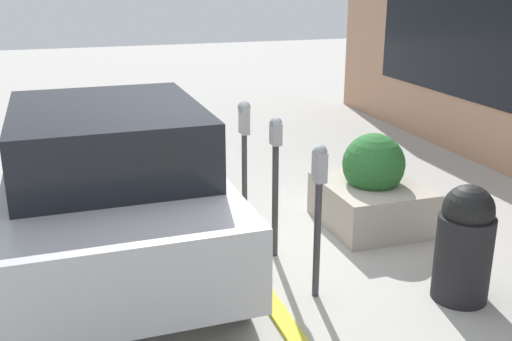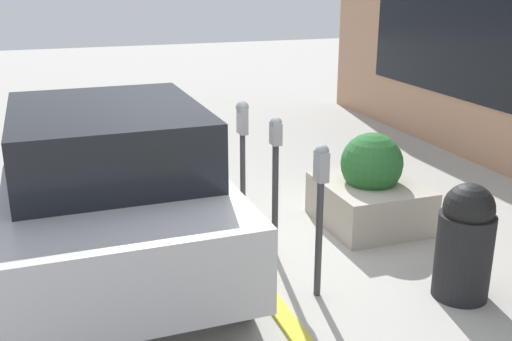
{
  "view_description": "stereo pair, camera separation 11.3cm",
  "coord_description": "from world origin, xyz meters",
  "px_view_note": "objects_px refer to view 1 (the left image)",
  "views": [
    {
      "loc": [
        -5.42,
        1.67,
        2.81
      ],
      "look_at": [
        0.0,
        -0.09,
        0.94
      ],
      "focal_mm": 42.0,
      "sensor_mm": 36.0,
      "label": 1
    },
    {
      "loc": [
        -5.38,
        1.78,
        2.81
      ],
      "look_at": [
        0.0,
        -0.09,
        0.94
      ],
      "focal_mm": 42.0,
      "sensor_mm": 36.0,
      "label": 2
    }
  ],
  "objects_px": {
    "parking_meter_second": "(275,168)",
    "planter_box": "(372,190)",
    "trash_bin": "(464,243)",
    "parking_meter_nearest": "(319,197)",
    "parking_meter_middle": "(244,136)",
    "parked_car_front": "(111,184)"
  },
  "relations": [
    {
      "from": "trash_bin",
      "to": "planter_box",
      "type": "bearing_deg",
      "value": -1.32
    },
    {
      "from": "parking_meter_nearest",
      "to": "trash_bin",
      "type": "height_order",
      "value": "parking_meter_nearest"
    },
    {
      "from": "parking_meter_second",
      "to": "trash_bin",
      "type": "distance_m",
      "value": 1.91
    },
    {
      "from": "parking_meter_middle",
      "to": "planter_box",
      "type": "bearing_deg",
      "value": -116.27
    },
    {
      "from": "parking_meter_nearest",
      "to": "parking_meter_second",
      "type": "xyz_separation_m",
      "value": [
        0.9,
        0.08,
        -0.0
      ]
    },
    {
      "from": "parking_meter_middle",
      "to": "parking_meter_nearest",
      "type": "bearing_deg",
      "value": -177.87
    },
    {
      "from": "parking_meter_nearest",
      "to": "planter_box",
      "type": "xyz_separation_m",
      "value": [
        1.31,
        -1.27,
        -0.54
      ]
    },
    {
      "from": "planter_box",
      "to": "trash_bin",
      "type": "xyz_separation_m",
      "value": [
        -1.75,
        0.04,
        0.12
      ]
    },
    {
      "from": "planter_box",
      "to": "trash_bin",
      "type": "distance_m",
      "value": 1.76
    },
    {
      "from": "parking_meter_middle",
      "to": "parked_car_front",
      "type": "relative_size",
      "value": 0.36
    },
    {
      "from": "trash_bin",
      "to": "parking_meter_middle",
      "type": "bearing_deg",
      "value": 28.33
    },
    {
      "from": "parking_meter_second",
      "to": "planter_box",
      "type": "height_order",
      "value": "parking_meter_second"
    },
    {
      "from": "parking_meter_middle",
      "to": "parked_car_front",
      "type": "distance_m",
      "value": 1.78
    },
    {
      "from": "parking_meter_nearest",
      "to": "trash_bin",
      "type": "distance_m",
      "value": 1.37
    },
    {
      "from": "planter_box",
      "to": "trash_bin",
      "type": "relative_size",
      "value": 1.13
    },
    {
      "from": "parking_meter_nearest",
      "to": "planter_box",
      "type": "relative_size",
      "value": 1.17
    },
    {
      "from": "parking_meter_middle",
      "to": "trash_bin",
      "type": "height_order",
      "value": "parking_meter_middle"
    },
    {
      "from": "parking_meter_second",
      "to": "parking_meter_middle",
      "type": "relative_size",
      "value": 1.03
    },
    {
      "from": "parking_meter_nearest",
      "to": "parking_meter_middle",
      "type": "relative_size",
      "value": 1.0
    },
    {
      "from": "parking_meter_middle",
      "to": "trash_bin",
      "type": "bearing_deg",
      "value": -151.67
    },
    {
      "from": "trash_bin",
      "to": "parking_meter_second",
      "type": "bearing_deg",
      "value": 44.29
    },
    {
      "from": "parking_meter_nearest",
      "to": "trash_bin",
      "type": "xyz_separation_m",
      "value": [
        -0.44,
        -1.23,
        -0.42
      ]
    }
  ]
}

